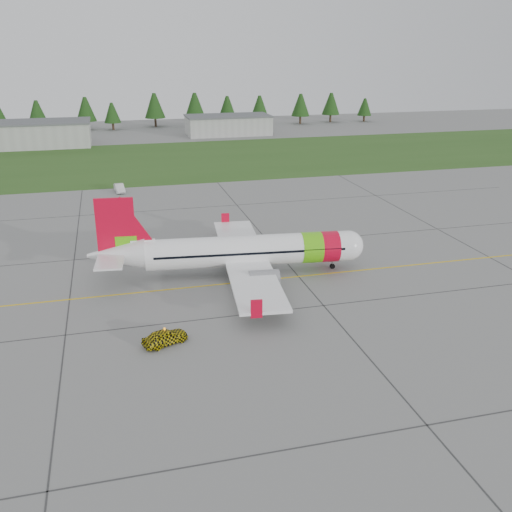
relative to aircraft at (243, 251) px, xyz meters
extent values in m
plane|color=gray|center=(-4.08, -10.50, -2.74)|extent=(320.00, 320.00, 0.00)
cylinder|color=white|center=(0.76, -0.08, 0.04)|extent=(23.58, 5.90, 3.50)
sphere|color=white|center=(12.36, -1.29, 0.04)|extent=(3.50, 3.50, 3.50)
cone|color=white|center=(-13.98, 1.46, 0.35)|extent=(6.61, 4.13, 3.50)
cube|color=black|center=(12.63, -1.32, 0.35)|extent=(1.67, 2.47, 0.50)
cylinder|color=#61D20F|center=(7.90, -0.82, 0.04)|extent=(2.69, 3.80, 3.58)
cylinder|color=red|center=(10.04, -1.05, 0.04)|extent=(2.34, 3.77, 3.58)
cube|color=white|center=(0.31, -0.03, -0.95)|extent=(7.89, 29.08, 0.32)
cube|color=red|center=(0.89, 14.26, -0.46)|extent=(1.09, 0.27, 1.80)
cube|color=red|center=(-2.06, -14.13, -0.46)|extent=(1.09, 0.27, 1.80)
cylinder|color=gray|center=(2.16, 4.74, -1.44)|extent=(3.41, 2.21, 1.89)
cylinder|color=gray|center=(1.14, -5.08, -1.44)|extent=(3.41, 2.21, 1.89)
cube|color=red|center=(-13.80, 1.44, 3.36)|extent=(4.14, 0.75, 6.82)
cube|color=#61D20F|center=(-12.82, 1.33, 1.38)|extent=(2.36, 0.62, 2.15)
cube|color=white|center=(-14.42, 1.50, 0.58)|extent=(3.93, 10.56, 0.20)
cylinder|color=slate|center=(10.58, -1.10, -2.12)|extent=(0.16, 0.16, 1.26)
cylinder|color=black|center=(10.58, -1.10, -2.44)|extent=(0.63, 0.31, 0.61)
cylinder|color=slate|center=(-0.32, 2.56, -1.89)|extent=(0.20, 0.20, 1.71)
cylinder|color=black|center=(-0.68, 2.60, -2.28)|extent=(0.97, 0.50, 0.93)
cylinder|color=slate|center=(-0.84, -2.44, -1.89)|extent=(0.20, 0.20, 1.71)
cylinder|color=black|center=(-1.20, -2.40, -2.28)|extent=(0.97, 0.50, 0.93)
imported|color=yellow|center=(-10.44, -14.38, -0.71)|extent=(1.91, 2.04, 4.07)
imported|color=silver|center=(-12.51, 43.47, -0.55)|extent=(1.68, 1.61, 4.39)
cube|color=#30561E|center=(-4.08, 71.50, -2.73)|extent=(320.00, 50.00, 0.03)
cube|color=gold|center=(-4.08, -2.50, -2.73)|extent=(120.00, 0.25, 0.02)
cube|color=#A8A8A3|center=(-34.08, 99.50, 0.26)|extent=(32.00, 14.00, 6.00)
cube|color=#A8A8A3|center=(20.92, 107.50, -0.14)|extent=(24.00, 12.00, 5.20)
camera|label=1|loc=(-13.83, -59.43, 21.99)|focal=40.00mm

